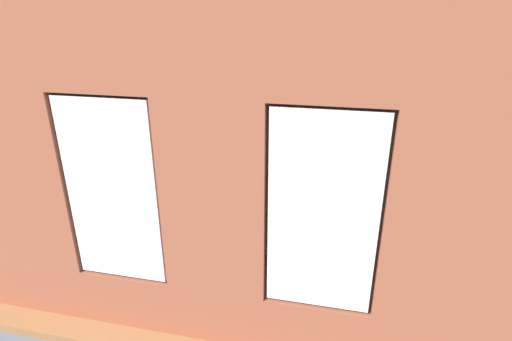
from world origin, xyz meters
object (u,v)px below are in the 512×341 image
object	(u,v)px
couch_by_window	(195,269)
potted_plant_foreground_right	(189,125)
tv_flatscreen	(136,145)
potted_plant_mid_room_small	(334,185)
remote_silver	(234,183)
potted_plant_corner_near_left	(406,139)
potted_plant_near_tv	(141,186)
media_console	(140,178)
couch_left	(412,224)
coffee_table	(243,189)
potted_plant_beside_window_right	(105,236)
cup_ceramic	(243,184)

from	to	relation	value
couch_by_window	potted_plant_foreground_right	xyz separation A→B (m)	(1.79, -4.41, 0.50)
couch_by_window	tv_flatscreen	xyz separation A→B (m)	(2.09, -2.56, 0.62)
couch_by_window	potted_plant_mid_room_small	xyz separation A→B (m)	(-1.54, -2.87, 0.02)
remote_silver	couch_by_window	bearing A→B (deg)	77.43
remote_silver	potted_plant_corner_near_left	world-z (taller)	potted_plant_corner_near_left
potted_plant_foreground_right	tv_flatscreen	bearing A→B (deg)	80.79
tv_flatscreen	potted_plant_mid_room_small	size ratio (longest dim) A/B	2.21
potted_plant_mid_room_small	potted_plant_near_tv	bearing A→B (deg)	21.92
tv_flatscreen	media_console	bearing A→B (deg)	90.00
couch_left	couch_by_window	bearing A→B (deg)	-58.70
tv_flatscreen	potted_plant_foreground_right	distance (m)	1.88
coffee_table	potted_plant_foreground_right	xyz separation A→B (m)	(1.81, -2.13, 0.45)
potted_plant_mid_room_small	potted_plant_foreground_right	xyz separation A→B (m)	(3.33, -1.54, 0.48)
couch_by_window	remote_silver	bearing A→B (deg)	-85.90
potted_plant_mid_room_small	tv_flatscreen	bearing A→B (deg)	4.88
potted_plant_corner_near_left	potted_plant_beside_window_right	distance (m)	6.06
cup_ceramic	potted_plant_corner_near_left	world-z (taller)	potted_plant_corner_near_left
cup_ceramic	remote_silver	world-z (taller)	cup_ceramic
tv_flatscreen	remote_silver	bearing A→B (deg)	174.49
potted_plant_corner_near_left	potted_plant_beside_window_right	world-z (taller)	same
couch_by_window	tv_flatscreen	bearing A→B (deg)	-50.71
cup_ceramic	potted_plant_foreground_right	size ratio (longest dim) A/B	0.07
potted_plant_corner_near_left	couch_left	bearing A→B (deg)	86.82
cup_ceramic	potted_plant_corner_near_left	distance (m)	3.62
remote_silver	potted_plant_near_tv	world-z (taller)	potted_plant_near_tv
media_console	potted_plant_corner_near_left	world-z (taller)	potted_plant_corner_near_left
remote_silver	tv_flatscreen	size ratio (longest dim) A/B	0.14
couch_left	remote_silver	bearing A→B (deg)	-103.38
couch_left	cup_ceramic	distance (m)	2.77
potted_plant_beside_window_right	coffee_table	bearing A→B (deg)	-115.30
coffee_table	media_console	bearing A→B (deg)	-7.58
cup_ceramic	potted_plant_corner_near_left	xyz separation A→B (m)	(-2.87, -2.18, 0.35)
cup_ceramic	remote_silver	bearing A→B (deg)	-27.66
remote_silver	potted_plant_near_tv	distance (m)	1.57
cup_ceramic	coffee_table	bearing A→B (deg)	-4.76
potted_plant_near_tv	potted_plant_mid_room_small	bearing A→B (deg)	-158.08
cup_ceramic	tv_flatscreen	size ratio (longest dim) A/B	0.08
potted_plant_mid_room_small	potted_plant_foreground_right	bearing A→B (deg)	-24.77
potted_plant_beside_window_right	potted_plant_near_tv	distance (m)	1.79
remote_silver	coffee_table	bearing A→B (deg)	135.68
cup_ceramic	potted_plant_mid_room_small	bearing A→B (deg)	-158.65
potted_plant_foreground_right	couch_left	bearing A→B (deg)	149.63
media_console	tv_flatscreen	bearing A→B (deg)	-90.00
remote_silver	potted_plant_foreground_right	distance (m)	2.63
potted_plant_beside_window_right	potted_plant_near_tv	xyz separation A→B (m)	(0.44, -1.73, -0.14)
potted_plant_mid_room_small	potted_plant_foreground_right	world-z (taller)	potted_plant_foreground_right
media_console	couch_by_window	bearing A→B (deg)	129.32
potted_plant_corner_near_left	potted_plant_beside_window_right	size ratio (longest dim) A/B	1.00
potted_plant_near_tv	potted_plant_foreground_right	world-z (taller)	potted_plant_foreground_right
potted_plant_corner_near_left	potted_plant_near_tv	bearing A→B (deg)	32.48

